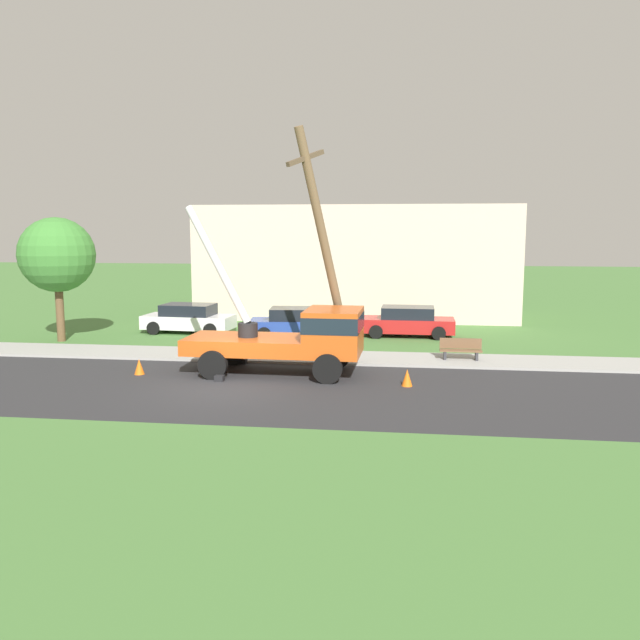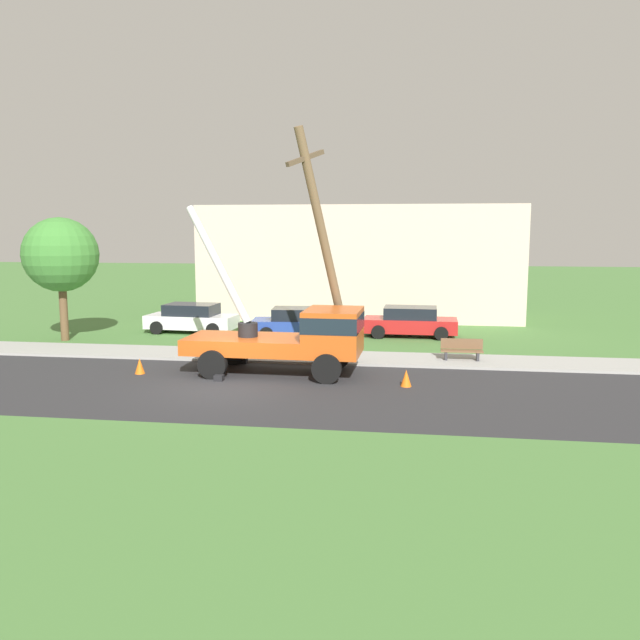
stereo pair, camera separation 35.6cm
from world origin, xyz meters
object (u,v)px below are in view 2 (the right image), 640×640
Objects in this scene: traffic_cone_behind at (140,366)px; parked_sedan_red at (410,322)px; utility_truck at (297,335)px; parked_sedan_white at (192,318)px; parked_sedan_blue at (299,323)px; park_bench at (462,350)px; leaning_utility_pole at (325,248)px; roadside_tree_near at (61,255)px; traffic_cone_ahead at (406,378)px; traffic_cone_curbside at (322,359)px.

traffic_cone_behind is 0.13× the size of parked_sedan_red.
parked_sedan_red is (3.89, 8.76, -0.70)m from utility_truck.
parked_sedan_white and parked_sedan_blue have the same top height.
park_bench is at bearing 26.49° from utility_truck.
traffic_cone_behind is at bearing -172.09° from utility_truck.
roadside_tree_near is (-12.70, 4.16, -0.51)m from leaning_utility_pole.
park_bench is at bearing -23.26° from parked_sedan_white.
traffic_cone_ahead and traffic_cone_behind have the same top height.
traffic_cone_behind is 0.35× the size of park_bench.
parked_sedan_blue is at bearing -167.44° from parked_sedan_red.
roadside_tree_near is at bearing 157.16° from traffic_cone_ahead.
parked_sedan_blue is (5.57, -0.83, 0.00)m from parked_sedan_white.
traffic_cone_curbside is 5.44m from park_bench.
utility_truck is 12.07× the size of traffic_cone_curbside.
traffic_cone_ahead is at bearing -90.20° from parked_sedan_red.
utility_truck reaches higher than parked_sedan_white.
park_bench reaches higher than traffic_cone_curbside.
utility_truck is 1.53× the size of parked_sedan_red.
utility_truck is 13.24m from roadside_tree_near.
parked_sedan_red reaches higher than traffic_cone_curbside.
parked_sedan_white is 5.64m from parked_sedan_blue.
traffic_cone_behind is 0.12× the size of parked_sedan_blue.
parked_sedan_blue is at bearing 147.11° from park_bench.
utility_truck is at bearing -50.92° from parked_sedan_white.
traffic_cone_curbside is (0.71, 1.40, -1.13)m from utility_truck.
traffic_cone_ahead is 0.13× the size of parked_sedan_red.
parked_sedan_white and parked_sedan_red have the same top height.
parked_sedan_white is 13.90m from park_bench.
leaning_utility_pole is at bearing 140.72° from traffic_cone_ahead.
parked_sedan_blue is 1.03× the size of parked_sedan_red.
traffic_cone_ahead is at bearing -40.50° from traffic_cone_curbside.
utility_truck is 4.22× the size of park_bench.
traffic_cone_ahead is 0.10× the size of roadside_tree_near.
roadside_tree_near is at bearing 172.39° from park_bench.
park_bench is (11.47, 3.72, 0.18)m from traffic_cone_behind.
roadside_tree_near reaches higher than traffic_cone_curbside.
traffic_cone_behind and traffic_cone_curbside have the same top height.
traffic_cone_behind is 13.42m from parked_sedan_red.
leaning_utility_pole reaches higher than parked_sedan_red.
leaning_utility_pole is at bearing -111.85° from parked_sedan_red.
utility_truck reaches higher than traffic_cone_curbside.
utility_truck reaches higher than parked_sedan_blue.
park_bench is (5.07, 1.78, -3.97)m from leaning_utility_pole.
roadside_tree_near reaches higher than park_bench.
traffic_cone_curbside is 0.35× the size of park_bench.
traffic_cone_behind is (-9.40, 0.52, 0.00)m from traffic_cone_ahead.
leaning_utility_pole is at bearing -71.71° from parked_sedan_blue.
parked_sedan_red is (10.74, 0.32, 0.00)m from parked_sedan_white.
parked_sedan_blue reaches higher than park_bench.
leaning_utility_pole is 1.54× the size of roadside_tree_near.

